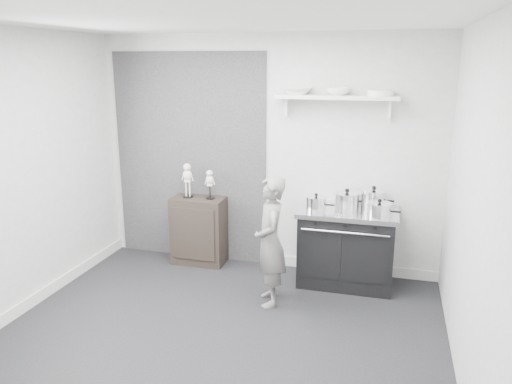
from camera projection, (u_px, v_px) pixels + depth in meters
ground at (215, 338)px, 4.43m from camera, size 4.00×4.00×0.00m
room_shell at (208, 153)px, 4.18m from camera, size 4.02×3.62×2.71m
wall_shelf at (337, 98)px, 5.28m from camera, size 1.30×0.26×0.24m
stove at (346, 247)px, 5.44m from camera, size 1.06×0.66×0.85m
side_cabinet at (199, 230)px, 6.03m from camera, size 0.63×0.37×0.82m
child at (270, 242)px, 4.93m from camera, size 0.46×0.56×1.32m
pot_front_left at (316, 203)px, 5.30m from camera, size 0.31×0.22×0.19m
pot_back_left at (347, 200)px, 5.44m from camera, size 0.36×0.28×0.20m
pot_back_right at (373, 199)px, 5.37m from camera, size 0.35×0.27×0.25m
pot_front_right at (379, 210)px, 5.07m from camera, size 0.34×0.25×0.19m
skeleton_full at (187, 178)px, 5.90m from camera, size 0.13×0.09×0.47m
skeleton_torso at (210, 182)px, 5.84m from camera, size 0.11×0.07×0.40m
bowl_large at (297, 91)px, 5.36m from camera, size 0.32×0.32×0.08m
bowl_small at (338, 91)px, 5.25m from camera, size 0.25×0.25×0.08m
plate_stack at (381, 93)px, 5.14m from camera, size 0.27×0.27×0.06m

